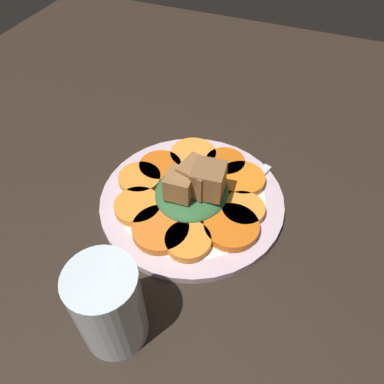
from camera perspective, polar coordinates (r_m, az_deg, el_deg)
The scene contains 15 objects.
table_slab at distance 52.55cm, azimuth 0.00°, elevation -2.28°, with size 120.00×120.00×2.00cm, color black.
plate at distance 51.40cm, azimuth 0.00°, elevation -1.19°, with size 25.05×25.05×1.05cm.
carrot_slice_0 at distance 47.32cm, azimuth 6.01°, elevation -5.30°, with size 7.02×7.02×1.09cm, color #D76215.
carrot_slice_1 at distance 49.40cm, azimuth 7.86°, elevation -2.48°, with size 5.67×5.67×1.09cm, color orange.
carrot_slice_2 at distance 52.98cm, azimuth 7.60°, elevation 1.95°, with size 6.47×6.47×1.09cm, color orange.
carrot_slice_3 at distance 55.12cm, azimuth 5.07°, elevation 4.44°, with size 5.78×5.78×1.09cm, color #D56013.
carrot_slice_4 at distance 56.18cm, azimuth 0.18°, elevation 5.67°, with size 6.85×6.85×1.09cm, color orange.
carrot_slice_5 at distance 54.50cm, azimuth -4.85°, elevation 3.86°, with size 6.09×6.09×1.09cm, color #D66114.
carrot_slice_6 at distance 52.82cm, azimuth -8.22°, elevation 1.68°, with size 5.95×5.95×1.09cm, color orange.
carrot_slice_7 at distance 49.68cm, azimuth -8.28°, elevation -2.17°, with size 6.19×6.19×1.09cm, color orange.
carrot_slice_8 at distance 47.01cm, azimuth -4.80°, elevation -5.65°, with size 7.19×7.19×1.09cm, color orange.
carrot_slice_9 at distance 45.80cm, azimuth -0.61°, elevation -7.48°, with size 5.70×5.70×1.09cm, color orange.
center_pile at distance 49.06cm, azimuth 0.36°, elevation 0.85°, with size 10.82×9.74×6.23cm.
fork at distance 49.95cm, azimuth 5.76°, elevation -2.07°, with size 18.22×7.13×0.40cm.
water_glass at distance 38.23cm, azimuth -12.53°, elevation -16.62°, with size 6.75×6.75×10.84cm.
Camera 1 is at (-31.39, -12.64, 41.21)cm, focal length 35.00 mm.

